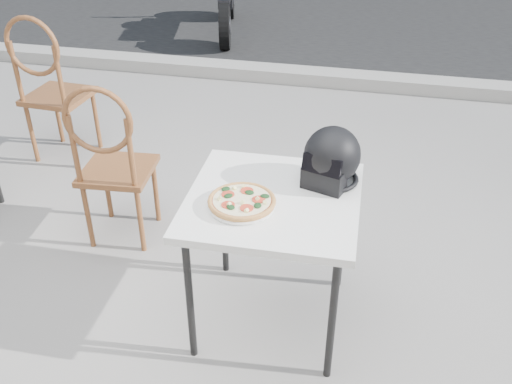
% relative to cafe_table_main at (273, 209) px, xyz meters
% --- Properties ---
extents(ground, '(80.00, 80.00, 0.00)m').
position_rel_cafe_table_main_xyz_m(ground, '(-0.53, 0.18, -0.65)').
color(ground, gray).
rests_on(ground, ground).
extents(curb, '(30.00, 0.25, 0.12)m').
position_rel_cafe_table_main_xyz_m(curb, '(-0.53, 3.18, -0.59)').
color(curb, '#9A9790').
rests_on(curb, ground).
extents(cafe_table_main, '(0.76, 0.76, 0.71)m').
position_rel_cafe_table_main_xyz_m(cafe_table_main, '(0.00, 0.00, 0.00)').
color(cafe_table_main, white).
rests_on(cafe_table_main, ground).
extents(plate, '(0.32, 0.32, 0.02)m').
position_rel_cafe_table_main_xyz_m(plate, '(-0.11, -0.10, 0.07)').
color(plate, white).
rests_on(plate, cafe_table_main).
extents(pizza, '(0.29, 0.29, 0.04)m').
position_rel_cafe_table_main_xyz_m(pizza, '(-0.11, -0.10, 0.09)').
color(pizza, '#BF8445').
rests_on(pizza, plate).
extents(helmet, '(0.32, 0.33, 0.26)m').
position_rel_cafe_table_main_xyz_m(helmet, '(0.22, 0.18, 0.18)').
color(helmet, black).
rests_on(helmet, cafe_table_main).
extents(cafe_chair_main, '(0.42, 0.42, 1.00)m').
position_rel_cafe_table_main_xyz_m(cafe_chair_main, '(-0.98, 0.43, -0.09)').
color(cafe_chair_main, brown).
rests_on(cafe_chair_main, ground).
extents(cafe_chair_side, '(0.44, 0.44, 1.08)m').
position_rel_cafe_table_main_xyz_m(cafe_chair_side, '(-1.82, 1.26, -0.05)').
color(cafe_chair_side, brown).
rests_on(cafe_chair_side, ground).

